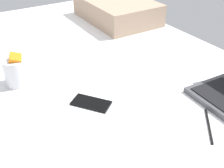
% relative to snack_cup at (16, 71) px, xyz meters
% --- Properties ---
extents(bed_mattress, '(1.80, 1.40, 0.18)m').
position_rel_snack_cup_xyz_m(bed_mattress, '(-0.07, 0.27, -0.15)').
color(bed_mattress, white).
rests_on(bed_mattress, ground).
extents(snack_cup, '(0.09, 0.09, 0.14)m').
position_rel_snack_cup_xyz_m(snack_cup, '(0.00, 0.00, 0.00)').
color(snack_cup, silver).
rests_on(snack_cup, bed_mattress).
extents(cell_phone, '(0.15, 0.14, 0.01)m').
position_rel_snack_cup_xyz_m(cell_phone, '(0.27, 0.19, -0.06)').
color(cell_phone, black).
rests_on(cell_phone, bed_mattress).
extents(pillow, '(0.52, 0.36, 0.13)m').
position_rel_snack_cup_xyz_m(pillow, '(-0.43, 0.75, 0.01)').
color(pillow, tan).
rests_on(pillow, bed_mattress).
extents(charger_cable, '(0.13, 0.12, 0.01)m').
position_rel_snack_cup_xyz_m(charger_cable, '(0.58, 0.46, -0.06)').
color(charger_cable, black).
rests_on(charger_cable, bed_mattress).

